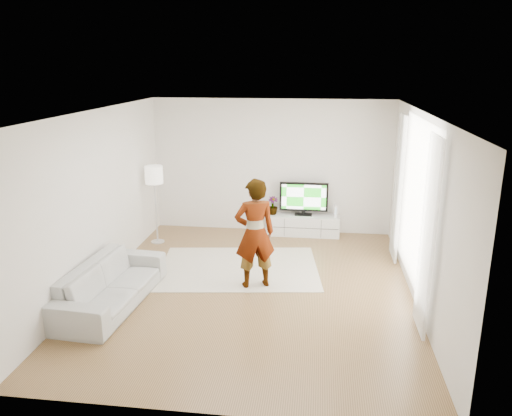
# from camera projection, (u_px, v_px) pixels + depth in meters

# --- Properties ---
(floor) EXTENTS (6.00, 6.00, 0.00)m
(floor) POSITION_uv_depth(u_px,v_px,m) (252.00, 289.00, 8.00)
(floor) COLOR #996F45
(floor) RESTS_ON ground
(ceiling) EXTENTS (6.00, 6.00, 0.00)m
(ceiling) POSITION_uv_depth(u_px,v_px,m) (252.00, 112.00, 7.22)
(ceiling) COLOR white
(ceiling) RESTS_ON wall_back
(wall_left) EXTENTS (0.02, 6.00, 2.80)m
(wall_left) POSITION_uv_depth(u_px,v_px,m) (97.00, 200.00, 7.91)
(wall_left) COLOR silver
(wall_left) RESTS_ON floor
(wall_right) EXTENTS (0.02, 6.00, 2.80)m
(wall_right) POSITION_uv_depth(u_px,v_px,m) (421.00, 211.00, 7.30)
(wall_right) COLOR silver
(wall_right) RESTS_ON floor
(wall_back) EXTENTS (5.00, 0.02, 2.80)m
(wall_back) POSITION_uv_depth(u_px,v_px,m) (271.00, 167.00, 10.47)
(wall_back) COLOR silver
(wall_back) RESTS_ON floor
(wall_front) EXTENTS (5.00, 0.02, 2.80)m
(wall_front) POSITION_uv_depth(u_px,v_px,m) (210.00, 290.00, 4.75)
(wall_front) COLOR silver
(wall_front) RESTS_ON floor
(window) EXTENTS (0.01, 2.60, 2.50)m
(window) POSITION_uv_depth(u_px,v_px,m) (416.00, 202.00, 7.58)
(window) COLOR white
(window) RESTS_ON wall_right
(curtain_near) EXTENTS (0.04, 0.70, 2.60)m
(curtain_near) POSITION_uv_depth(u_px,v_px,m) (427.00, 237.00, 6.38)
(curtain_near) COLOR white
(curtain_near) RESTS_ON floor
(curtain_far) EXTENTS (0.04, 0.70, 2.60)m
(curtain_far) POSITION_uv_depth(u_px,v_px,m) (398.00, 188.00, 8.85)
(curtain_far) COLOR white
(curtain_far) RESTS_ON floor
(media_console) EXTENTS (1.52, 0.43, 0.43)m
(media_console) POSITION_uv_depth(u_px,v_px,m) (303.00, 225.00, 10.49)
(media_console) COLOR silver
(media_console) RESTS_ON floor
(television) EXTENTS (1.00, 0.20, 0.70)m
(television) POSITION_uv_depth(u_px,v_px,m) (304.00, 198.00, 10.35)
(television) COLOR black
(television) RESTS_ON media_console
(game_console) EXTENTS (0.06, 0.18, 0.24)m
(game_console) POSITION_uv_depth(u_px,v_px,m) (335.00, 211.00, 10.32)
(game_console) COLOR white
(game_console) RESTS_ON media_console
(potted_plant) EXTENTS (0.23, 0.23, 0.38)m
(potted_plant) POSITION_uv_depth(u_px,v_px,m) (273.00, 206.00, 10.46)
(potted_plant) COLOR #3F7238
(potted_plant) RESTS_ON media_console
(rug) EXTENTS (2.99, 2.32, 0.01)m
(rug) POSITION_uv_depth(u_px,v_px,m) (239.00, 268.00, 8.81)
(rug) COLOR beige
(rug) RESTS_ON floor
(player) EXTENTS (0.76, 0.63, 1.78)m
(player) POSITION_uv_depth(u_px,v_px,m) (255.00, 233.00, 7.86)
(player) COLOR #334772
(player) RESTS_ON rug
(sofa) EXTENTS (1.02, 2.28, 0.65)m
(sofa) POSITION_uv_depth(u_px,v_px,m) (111.00, 284.00, 7.42)
(sofa) COLOR #B4B3AF
(sofa) RESTS_ON floor
(floor_lamp) EXTENTS (0.35, 0.35, 1.56)m
(floor_lamp) POSITION_uv_depth(u_px,v_px,m) (154.00, 178.00, 9.74)
(floor_lamp) COLOR silver
(floor_lamp) RESTS_ON floor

